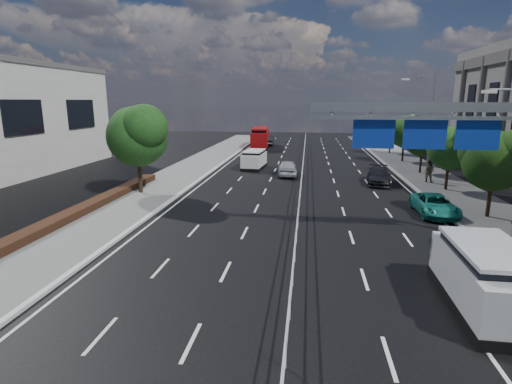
{
  "coord_description": "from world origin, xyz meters",
  "views": [
    {
      "loc": [
        0.42,
        -10.05,
        6.9
      ],
      "look_at": [
        -2.1,
        9.4,
        2.4
      ],
      "focal_mm": 28.0,
      "sensor_mm": 36.0,
      "label": 1
    }
  ],
  "objects_px": {
    "silver_minivan": "(487,278)",
    "parked_car_teal": "(435,205)",
    "parked_car_dark": "(379,176)",
    "near_car_silver": "(287,168)",
    "pedestrian_b": "(429,171)",
    "overhead_gantry": "(442,129)",
    "white_minivan": "(254,160)",
    "near_car_dark": "(268,141)",
    "red_bus": "(260,137)"
  },
  "relations": [
    {
      "from": "silver_minivan",
      "to": "pedestrian_b",
      "type": "height_order",
      "value": "silver_minivan"
    },
    {
      "from": "red_bus",
      "to": "near_car_dark",
      "type": "distance_m",
      "value": 2.95
    },
    {
      "from": "near_car_silver",
      "to": "near_car_dark",
      "type": "height_order",
      "value": "near_car_dark"
    },
    {
      "from": "overhead_gantry",
      "to": "near_car_dark",
      "type": "relative_size",
      "value": 2.27
    },
    {
      "from": "silver_minivan",
      "to": "parked_car_teal",
      "type": "bearing_deg",
      "value": 82.58
    },
    {
      "from": "near_car_silver",
      "to": "silver_minivan",
      "type": "xyz_separation_m",
      "value": [
        7.93,
        -23.85,
        0.37
      ]
    },
    {
      "from": "red_bus",
      "to": "parked_car_teal",
      "type": "height_order",
      "value": "red_bus"
    },
    {
      "from": "silver_minivan",
      "to": "parked_car_teal",
      "type": "xyz_separation_m",
      "value": [
        1.8,
        11.7,
        -0.47
      ]
    },
    {
      "from": "parked_car_teal",
      "to": "parked_car_dark",
      "type": "relative_size",
      "value": 0.97
    },
    {
      "from": "parked_car_teal",
      "to": "pedestrian_b",
      "type": "bearing_deg",
      "value": 75.6
    },
    {
      "from": "silver_minivan",
      "to": "parked_car_dark",
      "type": "bearing_deg",
      "value": 91.33
    },
    {
      "from": "parked_car_dark",
      "to": "pedestrian_b",
      "type": "relative_size",
      "value": 2.47
    },
    {
      "from": "near_car_dark",
      "to": "parked_car_dark",
      "type": "bearing_deg",
      "value": 112.18
    },
    {
      "from": "parked_car_teal",
      "to": "near_car_silver",
      "type": "bearing_deg",
      "value": 127.81
    },
    {
      "from": "red_bus",
      "to": "overhead_gantry",
      "type": "bearing_deg",
      "value": -75.0
    },
    {
      "from": "overhead_gantry",
      "to": "white_minivan",
      "type": "distance_m",
      "value": 24.2
    },
    {
      "from": "red_bus",
      "to": "parked_car_teal",
      "type": "relative_size",
      "value": 2.23
    },
    {
      "from": "white_minivan",
      "to": "silver_minivan",
      "type": "bearing_deg",
      "value": -62.28
    },
    {
      "from": "overhead_gantry",
      "to": "parked_car_dark",
      "type": "distance_m",
      "value": 15.05
    },
    {
      "from": "white_minivan",
      "to": "pedestrian_b",
      "type": "relative_size",
      "value": 2.41
    },
    {
      "from": "near_car_silver",
      "to": "parked_car_dark",
      "type": "xyz_separation_m",
      "value": [
        7.93,
        -2.81,
        -0.05
      ]
    },
    {
      "from": "near_car_silver",
      "to": "pedestrian_b",
      "type": "relative_size",
      "value": 2.27
    },
    {
      "from": "overhead_gantry",
      "to": "red_bus",
      "type": "bearing_deg",
      "value": 108.61
    },
    {
      "from": "near_car_silver",
      "to": "parked_car_dark",
      "type": "height_order",
      "value": "near_car_silver"
    },
    {
      "from": "overhead_gantry",
      "to": "white_minivan",
      "type": "bearing_deg",
      "value": 119.77
    },
    {
      "from": "overhead_gantry",
      "to": "near_car_dark",
      "type": "distance_m",
      "value": 44.6
    },
    {
      "from": "overhead_gantry",
      "to": "near_car_dark",
      "type": "xyz_separation_m",
      "value": [
        -12.46,
        42.54,
        -4.86
      ]
    },
    {
      "from": "white_minivan",
      "to": "pedestrian_b",
      "type": "height_order",
      "value": "pedestrian_b"
    },
    {
      "from": "white_minivan",
      "to": "parked_car_dark",
      "type": "height_order",
      "value": "white_minivan"
    },
    {
      "from": "overhead_gantry",
      "to": "white_minivan",
      "type": "xyz_separation_m",
      "value": [
        -11.79,
        20.62,
        -4.67
      ]
    },
    {
      "from": "near_car_silver",
      "to": "near_car_dark",
      "type": "xyz_separation_m",
      "value": [
        -4.3,
        25.52,
        0.01
      ]
    },
    {
      "from": "white_minivan",
      "to": "red_bus",
      "type": "distance_m",
      "value": 19.34
    },
    {
      "from": "pedestrian_b",
      "to": "overhead_gantry",
      "type": "bearing_deg",
      "value": 112.14
    },
    {
      "from": "white_minivan",
      "to": "near_car_silver",
      "type": "distance_m",
      "value": 5.1
    },
    {
      "from": "white_minivan",
      "to": "silver_minivan",
      "type": "distance_m",
      "value": 29.77
    },
    {
      "from": "parked_car_dark",
      "to": "pedestrian_b",
      "type": "bearing_deg",
      "value": 15.37
    },
    {
      "from": "overhead_gantry",
      "to": "silver_minivan",
      "type": "distance_m",
      "value": 8.18
    },
    {
      "from": "near_car_silver",
      "to": "white_minivan",
      "type": "bearing_deg",
      "value": -48.52
    },
    {
      "from": "pedestrian_b",
      "to": "near_car_dark",
      "type": "bearing_deg",
      "value": -22.33
    },
    {
      "from": "white_minivan",
      "to": "overhead_gantry",
      "type": "bearing_deg",
      "value": -55.35
    },
    {
      "from": "overhead_gantry",
      "to": "white_minivan",
      "type": "relative_size",
      "value": 2.25
    },
    {
      "from": "parked_car_dark",
      "to": "pedestrian_b",
      "type": "xyz_separation_m",
      "value": [
        4.19,
        0.59,
        0.41
      ]
    },
    {
      "from": "parked_car_dark",
      "to": "near_car_silver",
      "type": "bearing_deg",
      "value": 167.82
    },
    {
      "from": "red_bus",
      "to": "pedestrian_b",
      "type": "distance_m",
      "value": 30.5
    },
    {
      "from": "near_car_silver",
      "to": "parked_car_teal",
      "type": "relative_size",
      "value": 0.95
    },
    {
      "from": "overhead_gantry",
      "to": "parked_car_dark",
      "type": "bearing_deg",
      "value": 90.97
    },
    {
      "from": "silver_minivan",
      "to": "parked_car_dark",
      "type": "distance_m",
      "value": 21.04
    },
    {
      "from": "white_minivan",
      "to": "near_car_silver",
      "type": "relative_size",
      "value": 1.06
    },
    {
      "from": "red_bus",
      "to": "parked_car_dark",
      "type": "height_order",
      "value": "red_bus"
    },
    {
      "from": "near_car_silver",
      "to": "overhead_gantry",
      "type": "bearing_deg",
      "value": 111.82
    }
  ]
}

